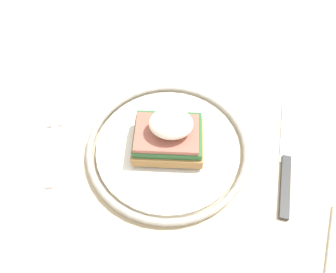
{
  "coord_description": "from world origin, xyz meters",
  "views": [
    {
      "loc": [
        -0.02,
        -0.21,
        1.15
      ],
      "look_at": [
        -0.03,
        0.04,
        0.79
      ],
      "focal_mm": 35.0,
      "sensor_mm": 36.0,
      "label": 1
    }
  ],
  "objects_px": {
    "sandwich": "(169,134)",
    "fork": "(54,140)",
    "knife": "(286,163)",
    "plate": "(168,147)"
  },
  "relations": [
    {
      "from": "sandwich",
      "to": "fork",
      "type": "height_order",
      "value": "sandwich"
    },
    {
      "from": "knife",
      "to": "sandwich",
      "type": "bearing_deg",
      "value": 174.87
    },
    {
      "from": "fork",
      "to": "plate",
      "type": "bearing_deg",
      "value": -2.83
    },
    {
      "from": "sandwich",
      "to": "fork",
      "type": "distance_m",
      "value": 0.17
    },
    {
      "from": "sandwich",
      "to": "fork",
      "type": "relative_size",
      "value": 0.69
    },
    {
      "from": "fork",
      "to": "knife",
      "type": "bearing_deg",
      "value": -4.03
    },
    {
      "from": "plate",
      "to": "knife",
      "type": "relative_size",
      "value": 1.17
    },
    {
      "from": "plate",
      "to": "fork",
      "type": "height_order",
      "value": "plate"
    },
    {
      "from": "sandwich",
      "to": "plate",
      "type": "bearing_deg",
      "value": 156.33
    },
    {
      "from": "plate",
      "to": "knife",
      "type": "height_order",
      "value": "plate"
    }
  ]
}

